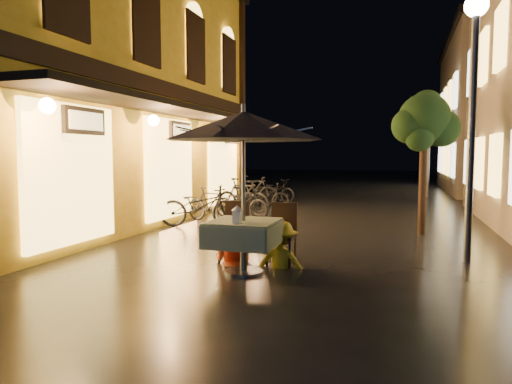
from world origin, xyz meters
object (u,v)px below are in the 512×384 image
(bicycle_0, at_px, (199,206))
(person_orange, at_px, (232,221))
(table_lantern, at_px, (237,213))
(patio_umbrella, at_px, (243,126))
(cafe_table, at_px, (244,234))
(streetlamp_near, at_px, (474,79))
(person_yellow, at_px, (282,223))

(bicycle_0, bearing_deg, person_orange, -166.00)
(table_lantern, bearing_deg, patio_umbrella, 90.00)
(cafe_table, relative_size, table_lantern, 3.96)
(bicycle_0, bearing_deg, cafe_table, -165.68)
(streetlamp_near, height_order, patio_umbrella, streetlamp_near)
(person_orange, height_order, bicycle_0, person_orange)
(bicycle_0, bearing_deg, person_yellow, -156.89)
(cafe_table, xyz_separation_m, table_lantern, (0.00, -0.27, 0.33))
(bicycle_0, bearing_deg, patio_umbrella, -165.68)
(table_lantern, bearing_deg, bicycle_0, 121.14)
(patio_umbrella, xyz_separation_m, person_yellow, (0.43, 0.55, -1.46))
(table_lantern, height_order, person_orange, person_orange)
(person_orange, bearing_deg, streetlamp_near, -147.94)
(cafe_table, height_order, patio_umbrella, patio_umbrella)
(person_yellow, distance_m, bicycle_0, 4.33)
(streetlamp_near, xyz_separation_m, cafe_table, (-3.22, -1.77, -2.33))
(patio_umbrella, relative_size, bicycle_0, 1.29)
(patio_umbrella, xyz_separation_m, bicycle_0, (-2.45, 3.78, -1.65))
(person_yellow, bearing_deg, person_orange, -0.89)
(streetlamp_near, relative_size, patio_umbrella, 1.72)
(person_yellow, xyz_separation_m, bicycle_0, (-2.87, 3.23, -0.19))
(cafe_table, distance_m, table_lantern, 0.43)
(person_orange, bearing_deg, person_yellow, -166.34)
(cafe_table, relative_size, person_yellow, 0.72)
(table_lantern, xyz_separation_m, person_orange, (-0.38, 0.82, -0.24))
(cafe_table, height_order, bicycle_0, bicycle_0)
(person_yellow, height_order, bicycle_0, person_yellow)
(person_orange, relative_size, bicycle_0, 0.71)
(patio_umbrella, bearing_deg, table_lantern, -90.00)
(table_lantern, bearing_deg, person_orange, 114.99)
(person_orange, distance_m, bicycle_0, 3.84)
(cafe_table, height_order, table_lantern, table_lantern)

